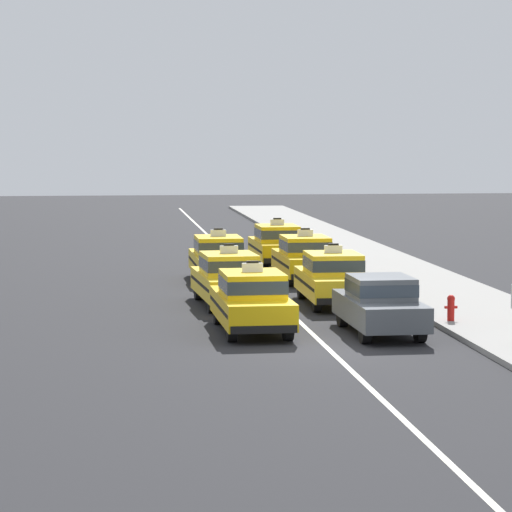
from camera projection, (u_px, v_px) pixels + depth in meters
The scene contains 11 objects.
ground_plane at pixel (327, 348), 31.14m from camera, with size 160.00×160.00×0.00m, color #232326.
lane_stripe_left_right at pixel (240, 265), 50.89m from camera, with size 0.14×80.00×0.01m, color silver.
sidewalk_curb at pixel (402, 275), 46.63m from camera, with size 4.00×90.00×0.15m, color gray.
taxi_left_nearest at pixel (252, 300), 33.52m from camera, with size 1.90×4.59×1.96m.
taxi_left_second at pixel (229, 278), 38.74m from camera, with size 2.05×4.65×1.96m.
taxi_left_third at pixel (218, 258), 45.17m from camera, with size 1.86×4.57×1.96m.
sedan_right_nearest at pixel (380, 303), 33.18m from camera, with size 1.82×4.32×1.58m.
taxi_right_second at pixel (333, 277), 38.87m from camera, with size 1.87×4.58×1.96m.
taxi_right_third at pixel (305, 257), 45.24m from camera, with size 1.85×4.57×1.96m.
taxi_right_fourth at pixel (277, 244), 50.77m from camera, with size 1.86×4.58×1.96m.
fire_hydrant at pixel (451, 307), 34.69m from camera, with size 0.36×0.22×0.73m.
Camera 1 is at (-5.56, -30.31, 5.33)m, focal length 87.18 mm.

